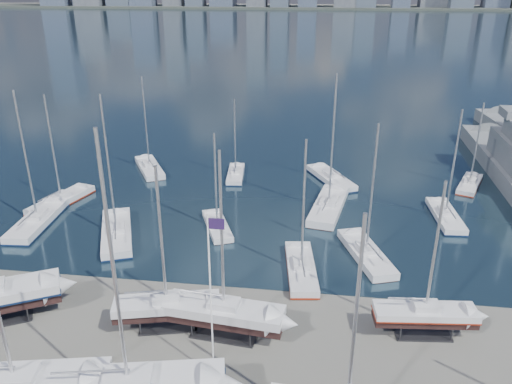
# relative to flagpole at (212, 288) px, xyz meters

# --- Properties ---
(ground) EXTENTS (1400.00, 1400.00, 0.00)m
(ground) POSITION_rel_flagpole_xyz_m (0.57, 1.27, -7.45)
(ground) COLOR #605E59
(ground) RESTS_ON ground
(water) EXTENTS (1400.00, 600.00, 0.40)m
(water) POSITION_rel_flagpole_xyz_m (0.57, 311.27, -7.60)
(water) COLOR #1A2B3B
(water) RESTS_ON ground
(far_shore) EXTENTS (1400.00, 80.00, 2.20)m
(far_shore) POSITION_rel_flagpole_xyz_m (0.57, 571.27, -6.35)
(far_shore) COLOR #2D332D
(far_shore) RESTS_ON ground
(sailboat_cradle_2) EXTENTS (8.84, 4.33, 14.07)m
(sailboat_cradle_2) POSITION_rel_flagpole_xyz_m (-4.97, 4.94, -5.47)
(sailboat_cradle_2) COLOR #2D2D33
(sailboat_cradle_2) RESTS_ON ground
(sailboat_cradle_4) EXTENTS (9.73, 3.68, 15.54)m
(sailboat_cradle_4) POSITION_rel_flagpole_xyz_m (-0.19, 4.59, -5.40)
(sailboat_cradle_4) COLOR #2D2D33
(sailboat_cradle_4) RESTS_ON ground
(sailboat_cradle_6) EXTENTS (8.26, 3.03, 13.28)m
(sailboat_cradle_6) POSITION_rel_flagpole_xyz_m (15.57, 6.69, -5.52)
(sailboat_cradle_6) COLOR #2D2D33
(sailboat_cradle_6) RESTS_ON ground
(sailboat_moored_0) EXTENTS (3.94, 11.24, 16.49)m
(sailboat_moored_0) POSITION_rel_flagpole_xyz_m (-25.63, 21.18, -7.14)
(sailboat_moored_0) COLOR black
(sailboat_moored_0) RESTS_ON water
(sailboat_moored_1) EXTENTS (5.27, 10.21, 14.70)m
(sailboat_moored_1) POSITION_rel_flagpole_xyz_m (-25.81, 27.17, -7.14)
(sailboat_moored_1) COLOR black
(sailboat_moored_1) RESTS_ON water
(sailboat_moored_2) EXTENTS (7.23, 9.87, 14.79)m
(sailboat_moored_2) POSITION_rel_flagpole_xyz_m (-18.60, 40.45, -7.13)
(sailboat_moored_2) COLOR black
(sailboat_moored_2) RESTS_ON water
(sailboat_moored_3) EXTENTS (7.10, 11.53, 16.70)m
(sailboat_moored_3) POSITION_rel_flagpole_xyz_m (-15.25, 19.42, -7.14)
(sailboat_moored_3) COLOR black
(sailboat_moored_3) RESTS_ON water
(sailboat_moored_4) EXTENTS (5.05, 8.12, 11.89)m
(sailboat_moored_4) POSITION_rel_flagpole_xyz_m (-4.57, 22.80, -7.12)
(sailboat_moored_4) COLOR black
(sailboat_moored_4) RESTS_ON water
(sailboat_moored_5) EXTENTS (3.03, 8.16, 11.92)m
(sailboat_moored_5) POSITION_rel_flagpole_xyz_m (-5.32, 39.66, -7.14)
(sailboat_moored_5) COLOR black
(sailboat_moored_5) RESTS_ON water
(sailboat_moored_6) EXTENTS (3.86, 9.73, 14.15)m
(sailboat_moored_6) POSITION_rel_flagpole_xyz_m (5.44, 14.72, -7.14)
(sailboat_moored_6) COLOR black
(sailboat_moored_6) RESTS_ON water
(sailboat_moored_7) EXTENTS (5.30, 12.06, 17.61)m
(sailboat_moored_7) POSITION_rel_flagpole_xyz_m (8.12, 29.67, -7.12)
(sailboat_moored_7) COLOR black
(sailboat_moored_7) RESTS_ON water
(sailboat_moored_8) EXTENTS (7.36, 10.50, 15.45)m
(sailboat_moored_8) POSITION_rel_flagpole_xyz_m (8.43, 39.72, -7.14)
(sailboat_moored_8) COLOR black
(sailboat_moored_8) RESTS_ON water
(sailboat_moored_9) EXTENTS (5.75, 10.18, 14.82)m
(sailboat_moored_9) POSITION_rel_flagpole_xyz_m (11.92, 18.46, -7.13)
(sailboat_moored_9) COLOR black
(sailboat_moored_9) RESTS_ON water
(sailboat_moored_10) EXTENTS (3.14, 9.46, 13.95)m
(sailboat_moored_10) POSITION_rel_flagpole_xyz_m (21.96, 28.95, -7.14)
(sailboat_moored_10) COLOR black
(sailboat_moored_10) RESTS_ON water
(sailboat_moored_11) EXTENTS (5.35, 8.49, 12.33)m
(sailboat_moored_11) POSITION_rel_flagpole_xyz_m (27.53, 40.05, -7.14)
(sailboat_moored_11) COLOR black
(sailboat_moored_11) RESTS_ON water
(flagpole) EXTENTS (1.13, 0.12, 12.84)m
(flagpole) POSITION_rel_flagpole_xyz_m (0.00, 0.00, 0.00)
(flagpole) COLOR white
(flagpole) RESTS_ON ground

